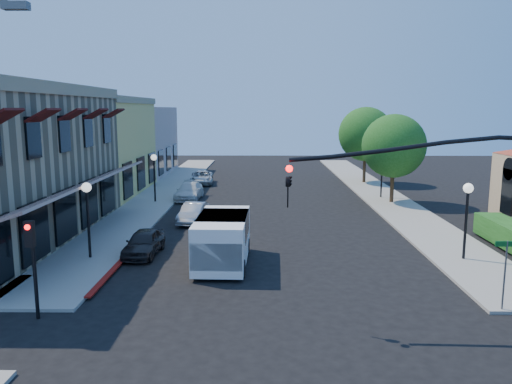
{
  "coord_description": "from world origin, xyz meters",
  "views": [
    {
      "loc": [
        -0.62,
        -13.91,
        6.81
      ],
      "look_at": [
        -0.95,
        11.35,
        2.6
      ],
      "focal_mm": 35.0,
      "sensor_mm": 36.0,
      "label": 1
    }
  ],
  "objects_px": {
    "signal_mast_arm": "(470,197)",
    "parked_car_a": "(144,243)",
    "street_tree_b": "(366,134)",
    "lamppost_left_far": "(154,166)",
    "lamppost_right_far": "(382,163)",
    "parked_car_d": "(202,177)",
    "street_name_sign": "(506,264)",
    "lamppost_right_near": "(467,202)",
    "white_van": "(222,237)",
    "lamppost_left_near": "(87,201)",
    "street_tree_a": "(394,146)",
    "secondary_signal": "(32,251)",
    "parked_car_c": "(189,191)",
    "parked_car_b": "(193,213)"
  },
  "relations": [
    {
      "from": "street_tree_a",
      "to": "parked_car_a",
      "type": "relative_size",
      "value": 1.84
    },
    {
      "from": "lamppost_right_near",
      "to": "white_van",
      "type": "relative_size",
      "value": 0.72
    },
    {
      "from": "secondary_signal",
      "to": "parked_car_c",
      "type": "bearing_deg",
      "value": 85.33
    },
    {
      "from": "parked_car_b",
      "to": "lamppost_right_near",
      "type": "bearing_deg",
      "value": -22.97
    },
    {
      "from": "lamppost_left_far",
      "to": "parked_car_d",
      "type": "height_order",
      "value": "lamppost_left_far"
    },
    {
      "from": "street_tree_a",
      "to": "parked_car_d",
      "type": "bearing_deg",
      "value": 147.87
    },
    {
      "from": "signal_mast_arm",
      "to": "lamppost_left_far",
      "type": "height_order",
      "value": "signal_mast_arm"
    },
    {
      "from": "street_tree_b",
      "to": "white_van",
      "type": "relative_size",
      "value": 1.41
    },
    {
      "from": "lamppost_left_near",
      "to": "parked_car_d",
      "type": "height_order",
      "value": "lamppost_left_near"
    },
    {
      "from": "street_tree_b",
      "to": "lamppost_left_far",
      "type": "distance_m",
      "value": 20.06
    },
    {
      "from": "parked_car_c",
      "to": "parked_car_d",
      "type": "relative_size",
      "value": 1.01
    },
    {
      "from": "lamppost_right_far",
      "to": "parked_car_d",
      "type": "bearing_deg",
      "value": 153.22
    },
    {
      "from": "secondary_signal",
      "to": "parked_car_a",
      "type": "bearing_deg",
      "value": 76.26
    },
    {
      "from": "street_tree_b",
      "to": "signal_mast_arm",
      "type": "height_order",
      "value": "street_tree_b"
    },
    {
      "from": "signal_mast_arm",
      "to": "street_name_sign",
      "type": "bearing_deg",
      "value": 23.2
    },
    {
      "from": "lamppost_right_far",
      "to": "parked_car_b",
      "type": "relative_size",
      "value": 1.0
    },
    {
      "from": "lamppost_left_near",
      "to": "lamppost_right_near",
      "type": "xyz_separation_m",
      "value": [
        17.0,
        0.0,
        0.0
      ]
    },
    {
      "from": "street_tree_a",
      "to": "lamppost_right_near",
      "type": "xyz_separation_m",
      "value": [
        -0.3,
        -14.0,
        -1.46
      ]
    },
    {
      "from": "lamppost_left_far",
      "to": "lamppost_right_near",
      "type": "height_order",
      "value": "same"
    },
    {
      "from": "secondary_signal",
      "to": "street_name_sign",
      "type": "relative_size",
      "value": 1.33
    },
    {
      "from": "parked_car_a",
      "to": "parked_car_d",
      "type": "distance_m",
      "value": 22.65
    },
    {
      "from": "lamppost_left_near",
      "to": "parked_car_a",
      "type": "distance_m",
      "value": 3.23
    },
    {
      "from": "signal_mast_arm",
      "to": "parked_car_d",
      "type": "distance_m",
      "value": 32.45
    },
    {
      "from": "lamppost_left_near",
      "to": "parked_car_d",
      "type": "relative_size",
      "value": 0.83
    },
    {
      "from": "lamppost_left_near",
      "to": "parked_car_c",
      "type": "relative_size",
      "value": 0.82
    },
    {
      "from": "lamppost_left_near",
      "to": "parked_car_b",
      "type": "distance_m",
      "value": 8.73
    },
    {
      "from": "signal_mast_arm",
      "to": "street_name_sign",
      "type": "distance_m",
      "value": 2.98
    },
    {
      "from": "street_tree_b",
      "to": "lamppost_left_far",
      "type": "xyz_separation_m",
      "value": [
        -17.3,
        -10.0,
        -1.81
      ]
    },
    {
      "from": "street_tree_a",
      "to": "lamppost_right_near",
      "type": "height_order",
      "value": "street_tree_a"
    },
    {
      "from": "lamppost_left_near",
      "to": "parked_car_a",
      "type": "bearing_deg",
      "value": 18.5
    },
    {
      "from": "signal_mast_arm",
      "to": "parked_car_a",
      "type": "distance_m",
      "value": 14.51
    },
    {
      "from": "secondary_signal",
      "to": "street_name_sign",
      "type": "bearing_deg",
      "value": 2.93
    },
    {
      "from": "white_van",
      "to": "parked_car_d",
      "type": "height_order",
      "value": "white_van"
    },
    {
      "from": "street_tree_b",
      "to": "lamppost_left_far",
      "type": "relative_size",
      "value": 1.97
    },
    {
      "from": "lamppost_left_near",
      "to": "parked_car_b",
      "type": "bearing_deg",
      "value": 64.06
    },
    {
      "from": "parked_car_c",
      "to": "parked_car_d",
      "type": "bearing_deg",
      "value": 92.79
    },
    {
      "from": "signal_mast_arm",
      "to": "lamppost_left_far",
      "type": "bearing_deg",
      "value": 125.0
    },
    {
      "from": "street_tree_b",
      "to": "signal_mast_arm",
      "type": "bearing_deg",
      "value": -95.51
    },
    {
      "from": "parked_car_d",
      "to": "lamppost_left_near",
      "type": "bearing_deg",
      "value": -100.73
    },
    {
      "from": "street_name_sign",
      "to": "lamppost_right_near",
      "type": "xyz_separation_m",
      "value": [
        1.0,
        5.8,
        1.04
      ]
    },
    {
      "from": "street_name_sign",
      "to": "lamppost_left_far",
      "type": "relative_size",
      "value": 0.7
    },
    {
      "from": "secondary_signal",
      "to": "parked_car_c",
      "type": "height_order",
      "value": "secondary_signal"
    },
    {
      "from": "lamppost_left_far",
      "to": "secondary_signal",
      "type": "bearing_deg",
      "value": -88.61
    },
    {
      "from": "street_tree_b",
      "to": "parked_car_a",
      "type": "xyz_separation_m",
      "value": [
        -15.0,
        -23.23,
        -3.94
      ]
    },
    {
      "from": "street_tree_b",
      "to": "lamppost_left_near",
      "type": "height_order",
      "value": "street_tree_b"
    },
    {
      "from": "lamppost_left_far",
      "to": "parked_car_a",
      "type": "relative_size",
      "value": 1.01
    },
    {
      "from": "street_tree_a",
      "to": "parked_car_a",
      "type": "height_order",
      "value": "street_tree_a"
    },
    {
      "from": "street_name_sign",
      "to": "lamppost_right_near",
      "type": "bearing_deg",
      "value": 80.22
    },
    {
      "from": "street_name_sign",
      "to": "white_van",
      "type": "distance_m",
      "value": 11.13
    },
    {
      "from": "lamppost_right_near",
      "to": "street_tree_b",
      "type": "bearing_deg",
      "value": 89.28
    }
  ]
}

